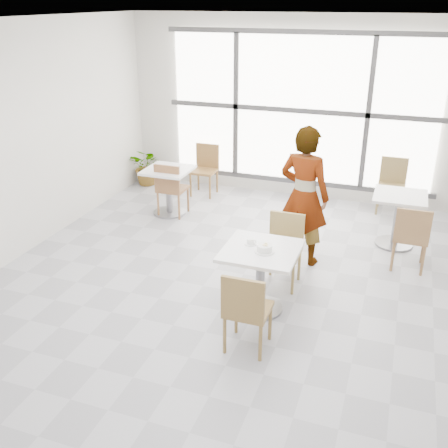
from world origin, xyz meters
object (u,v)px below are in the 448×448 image
(chair_far, at_px, (284,244))
(person, at_px, (304,196))
(bg_table_right, at_px, (398,213))
(oatmeal_bowl, at_px, (265,248))
(coffee_cup, at_px, (251,242))
(bg_chair_right_far, at_px, (392,181))
(bg_chair_left_near, at_px, (170,186))
(plant_left, at_px, (148,167))
(bg_table_left, at_px, (169,185))
(bg_chair_left_far, at_px, (205,166))
(bg_chair_right_near, at_px, (411,234))
(chair_near, at_px, (246,308))
(main_table, at_px, (261,268))

(chair_far, xyz_separation_m, person, (0.09, 0.63, 0.40))
(bg_table_right, bearing_deg, person, -142.18)
(oatmeal_bowl, distance_m, coffee_cup, 0.23)
(bg_chair_right_far, bearing_deg, bg_chair_left_near, -156.61)
(plant_left, bearing_deg, person, -31.87)
(person, xyz_separation_m, bg_table_left, (-2.33, 0.89, -0.42))
(chair_far, xyz_separation_m, bg_chair_left_near, (-2.16, 1.43, 0.00))
(plant_left, bearing_deg, bg_table_left, -50.04)
(oatmeal_bowl, relative_size, bg_chair_left_far, 0.24)
(bg_chair_right_near, bearing_deg, coffee_cup, 40.74)
(bg_chair_right_far, xyz_separation_m, plant_left, (-4.30, -0.17, -0.15))
(bg_table_left, bearing_deg, bg_chair_left_near, -50.07)
(chair_near, xyz_separation_m, oatmeal_bowl, (-0.02, 0.71, 0.29))
(coffee_cup, relative_size, bg_chair_left_near, 0.18)
(coffee_cup, relative_size, bg_chair_right_far, 0.18)
(plant_left, bearing_deg, bg_chair_left_far, -3.25)
(bg_table_left, bearing_deg, chair_far, -34.22)
(chair_far, xyz_separation_m, coffee_cup, (-0.24, -0.62, 0.28))
(chair_far, bearing_deg, bg_chair_left_far, 127.96)
(bg_chair_left_near, height_order, plant_left, bg_chair_left_near)
(chair_far, bearing_deg, chair_near, -90.91)
(person, bearing_deg, bg_table_left, -8.49)
(person, xyz_separation_m, plant_left, (-3.29, 2.05, -0.56))
(bg_table_left, distance_m, bg_chair_right_far, 3.59)
(coffee_cup, height_order, bg_chair_right_far, bg_chair_right_far)
(bg_table_left, relative_size, bg_chair_left_far, 0.86)
(main_table, relative_size, bg_chair_right_near, 0.92)
(main_table, relative_size, bg_chair_left_far, 0.92)
(chair_near, distance_m, bg_chair_right_near, 2.70)
(bg_chair_right_far, bearing_deg, chair_far, -111.10)
(bg_chair_right_far, bearing_deg, bg_table_right, -83.67)
(main_table, xyz_separation_m, bg_table_left, (-2.14, 2.22, -0.04))
(main_table, xyz_separation_m, bg_chair_left_near, (-2.07, 2.13, -0.02))
(main_table, distance_m, bg_table_left, 3.08)
(bg_chair_left_far, xyz_separation_m, plant_left, (-1.17, 0.07, -0.15))
(bg_table_right, bearing_deg, bg_chair_left_near, -178.49)
(chair_near, height_order, person, person)
(person, height_order, bg_table_left, person)
(coffee_cup, relative_size, bg_chair_left_far, 0.18)
(chair_near, relative_size, person, 0.48)
(main_table, bearing_deg, chair_far, 82.03)
(chair_far, relative_size, bg_chair_right_far, 1.00)
(person, height_order, bg_chair_right_near, person)
(main_table, relative_size, person, 0.44)
(oatmeal_bowl, height_order, coffee_cup, oatmeal_bowl)
(bg_chair_left_far, height_order, plant_left, bg_chair_left_far)
(main_table, xyz_separation_m, chair_far, (0.10, 0.69, -0.02))
(main_table, relative_size, chair_near, 0.92)
(oatmeal_bowl, xyz_separation_m, plant_left, (-3.16, 3.42, -0.45))
(chair_far, distance_m, bg_chair_right_far, 3.05)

